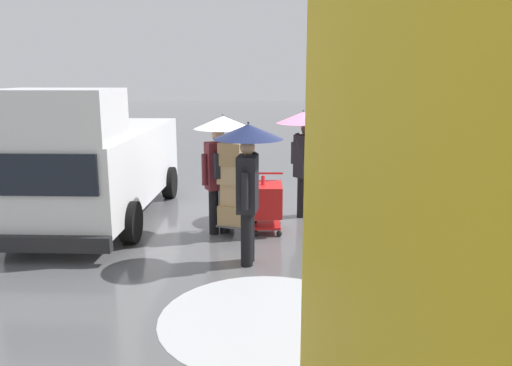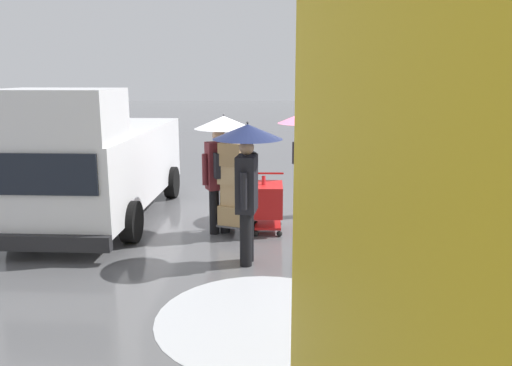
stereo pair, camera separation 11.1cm
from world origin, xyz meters
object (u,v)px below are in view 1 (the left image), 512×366
shopping_cart_vendor (267,201)px  pedestrian_pink_side (221,147)px  cargo_van_parked_right (98,161)px  hand_dolly_boxes (235,185)px  pedestrian_black_side (248,160)px  pedestrian_white_side (304,139)px

shopping_cart_vendor → pedestrian_pink_side: (0.82, 0.08, 1.00)m
shopping_cart_vendor → cargo_van_parked_right: bearing=-13.6°
cargo_van_parked_right → shopping_cart_vendor: (-3.26, 0.79, -0.61)m
hand_dolly_boxes → pedestrian_black_side: 1.52m
hand_dolly_boxes → pedestrian_black_side: (-0.23, 1.35, 0.66)m
pedestrian_black_side → hand_dolly_boxes: bearing=-80.3°
cargo_van_parked_right → hand_dolly_boxes: size_ratio=3.24×
shopping_cart_vendor → hand_dolly_boxes: 0.70m
hand_dolly_boxes → pedestrian_white_side: size_ratio=0.78×
pedestrian_pink_side → pedestrian_white_side: size_ratio=1.00×
cargo_van_parked_right → pedestrian_pink_side: bearing=160.3°
pedestrian_white_side → shopping_cart_vendor: bearing=52.2°
shopping_cart_vendor → pedestrian_black_side: pedestrian_black_side is taller
hand_dolly_boxes → pedestrian_white_side: bearing=-138.8°
cargo_van_parked_right → shopping_cart_vendor: cargo_van_parked_right is taller
pedestrian_pink_side → pedestrian_black_side: size_ratio=1.00×
pedestrian_pink_side → pedestrian_black_side: 1.54m
pedestrian_pink_side → pedestrian_black_side: same height
pedestrian_pink_side → pedestrian_black_side: bearing=108.0°
hand_dolly_boxes → pedestrian_pink_side: bearing=-24.6°
hand_dolly_boxes → pedestrian_white_side: 1.88m
cargo_van_parked_right → shopping_cart_vendor: size_ratio=5.20×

